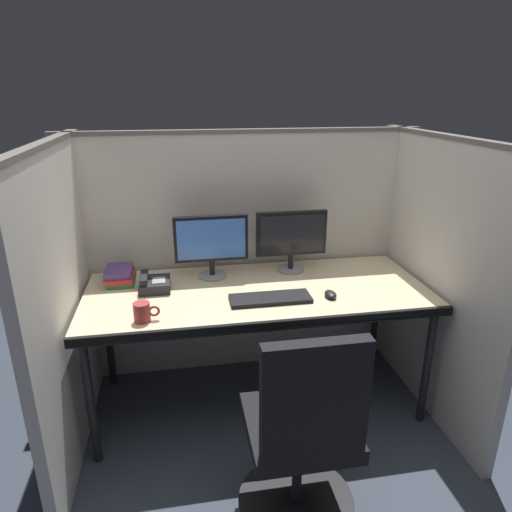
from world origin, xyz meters
TOP-DOWN VIEW (x-y plane):
  - ground_plane at (0.00, 0.00)m, footprint 8.00×8.00m
  - cubicle_partition_rear at (0.00, 0.74)m, footprint 2.21×0.06m
  - cubicle_partition_left at (-0.99, 0.20)m, footprint 0.06×1.41m
  - cubicle_partition_right at (0.99, 0.20)m, footprint 0.06×1.41m
  - desk at (0.00, 0.29)m, footprint 1.90×0.80m
  - office_chair at (0.03, -0.55)m, footprint 0.52×0.52m
  - monitor_left at (-0.23, 0.53)m, footprint 0.43×0.17m
  - monitor_right at (0.25, 0.55)m, footprint 0.43×0.17m
  - keyboard_main at (0.04, 0.15)m, footprint 0.43×0.15m
  - computer_mouse at (0.37, 0.13)m, footprint 0.06×0.10m
  - desk_phone at (-0.57, 0.40)m, footprint 0.17×0.19m
  - book_stack at (-0.76, 0.53)m, footprint 0.16×0.22m
  - coffee_mug at (-0.61, 0.03)m, footprint 0.13×0.08m

SIDE VIEW (x-z plane):
  - ground_plane at x=0.00m, z-range 0.00..0.00m
  - office_chair at x=0.03m, z-range -0.12..0.85m
  - desk at x=0.00m, z-range 0.32..1.06m
  - keyboard_main at x=0.04m, z-range 0.74..0.76m
  - computer_mouse at x=0.37m, z-range 0.74..0.77m
  - desk_phone at x=-0.57m, z-range 0.73..0.82m
  - book_stack at x=-0.76m, z-range 0.74..0.82m
  - coffee_mug at x=-0.61m, z-range 0.74..0.84m
  - cubicle_partition_rear at x=0.00m, z-range 0.00..1.58m
  - cubicle_partition_left at x=-0.99m, z-range 0.00..1.58m
  - cubicle_partition_right at x=0.99m, z-range 0.00..1.58m
  - monitor_left at x=-0.23m, z-range 0.77..1.14m
  - monitor_right at x=0.25m, z-range 0.77..1.14m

